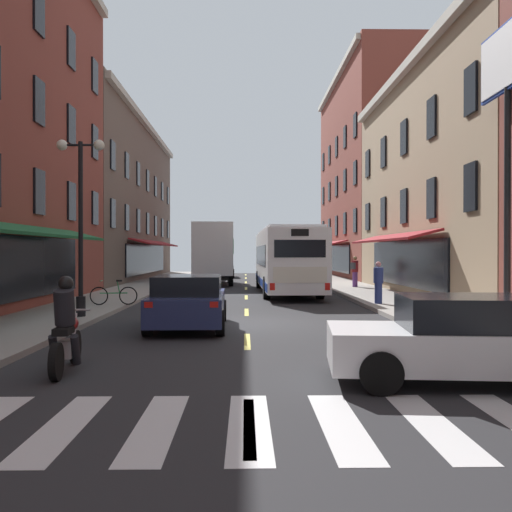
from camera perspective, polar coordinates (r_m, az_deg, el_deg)
ground_plane at (r=17.05m, az=-0.91°, el=-6.75°), size 34.80×80.00×0.10m
lane_centre_dashes at (r=16.79m, az=-0.91°, el=-6.67°), size 0.14×73.90×0.01m
crosswalk_near at (r=7.22m, az=-0.68°, el=-16.25°), size 7.10×2.80×0.01m
sidewalk_left at (r=18.01m, az=-20.14°, el=-6.00°), size 3.00×80.00×0.14m
sidewalk_right at (r=18.04m, az=18.29°, el=-5.99°), size 3.00×80.00×0.14m
billboard_sign at (r=17.67m, az=23.49°, el=14.91°), size 0.40×3.31×8.16m
transit_bus at (r=28.97m, az=2.98°, el=-0.37°), size 2.82×12.01×3.20m
box_truck at (r=36.63m, az=-4.26°, el=0.25°), size 2.74×7.37×3.81m
sedan_near at (r=9.82m, az=20.23°, el=-7.66°), size 4.45×2.31×1.38m
sedan_mid at (r=15.87m, az=-6.65°, el=-4.45°), size 2.08×4.49×1.44m
sedan_far at (r=47.44m, az=-3.36°, el=-1.25°), size 2.08×4.33×1.36m
motorcycle_rider at (r=10.56m, az=-18.17°, el=-7.03°), size 0.62×2.07×1.66m
bicycle_near at (r=21.83m, az=-13.80°, el=-3.73°), size 1.71×0.48×0.91m
pedestrian_near at (r=32.51m, az=9.69°, el=-1.43°), size 0.48×0.51×1.70m
pedestrian_mid at (r=22.19m, az=11.93°, el=-2.53°), size 0.36×0.36×1.57m
street_lamp_twin at (r=18.15m, az=-16.85°, el=3.54°), size 1.42×0.32×5.29m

